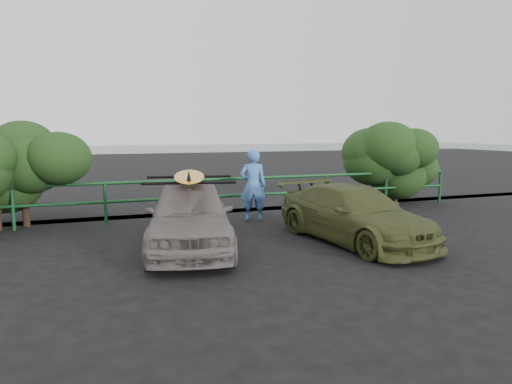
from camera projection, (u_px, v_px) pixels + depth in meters
ground at (309, 271)px, 7.40m from camera, size 80.00×80.00×0.00m
ocean at (118, 147)px, 63.44m from camera, size 200.00×200.00×0.00m
guardrail at (225, 197)px, 12.00m from camera, size 14.00×0.08×1.04m
shrub_left at (23, 177)px, 10.69m from camera, size 3.20×2.40×2.35m
shrub_right at (377, 168)px, 14.04m from camera, size 3.20×2.40×2.22m
sedan at (190, 215)px, 8.69m from camera, size 2.29×4.09×1.32m
olive_vehicle at (354, 214)px, 9.29m from camera, size 2.13×4.09×1.13m
man at (253, 185)px, 11.39m from camera, size 0.76×0.61×1.80m
roof_rack at (189, 180)px, 8.60m from camera, size 1.86×1.47×0.06m
surfboard at (189, 176)px, 8.59m from camera, size 1.08×2.75×0.08m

